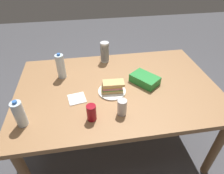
# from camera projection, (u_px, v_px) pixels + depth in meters

# --- Properties ---
(ground_plane) EXTENTS (8.00, 8.00, 0.00)m
(ground_plane) POSITION_uv_depth(u_px,v_px,m) (116.00, 141.00, 2.10)
(ground_plane) COLOR #4C4C51
(dining_table) EXTENTS (1.68, 1.09, 0.75)m
(dining_table) POSITION_uv_depth(u_px,v_px,m) (117.00, 93.00, 1.69)
(dining_table) COLOR #9E7047
(dining_table) RESTS_ON ground_plane
(paper_plate) EXTENTS (0.23, 0.23, 0.01)m
(paper_plate) POSITION_uv_depth(u_px,v_px,m) (112.00, 91.00, 1.57)
(paper_plate) COLOR white
(paper_plate) RESTS_ON dining_table
(sandwich) EXTENTS (0.19, 0.10, 0.08)m
(sandwich) POSITION_uv_depth(u_px,v_px,m) (112.00, 87.00, 1.54)
(sandwich) COLOR #DBB26B
(sandwich) RESTS_ON paper_plate
(soda_can_red) EXTENTS (0.07, 0.07, 0.12)m
(soda_can_red) POSITION_uv_depth(u_px,v_px,m) (91.00, 113.00, 1.30)
(soda_can_red) COLOR maroon
(soda_can_red) RESTS_ON dining_table
(chip_bag) EXTENTS (0.26, 0.27, 0.07)m
(chip_bag) POSITION_uv_depth(u_px,v_px,m) (145.00, 79.00, 1.65)
(chip_bag) COLOR #268C38
(chip_bag) RESTS_ON dining_table
(water_bottle_tall) EXTENTS (0.07, 0.07, 0.23)m
(water_bottle_tall) POSITION_uv_depth(u_px,v_px,m) (61.00, 66.00, 1.68)
(water_bottle_tall) COLOR silver
(water_bottle_tall) RESTS_ON dining_table
(plastic_cup_stack) EXTENTS (0.08, 0.08, 0.20)m
(plastic_cup_stack) POSITION_uv_depth(u_px,v_px,m) (105.00, 52.00, 1.90)
(plastic_cup_stack) COLOR silver
(plastic_cup_stack) RESTS_ON dining_table
(water_bottle_spare) EXTENTS (0.07, 0.07, 0.21)m
(water_bottle_spare) POSITION_uv_depth(u_px,v_px,m) (19.00, 114.00, 1.24)
(water_bottle_spare) COLOR silver
(water_bottle_spare) RESTS_ON dining_table
(soda_can_silver) EXTENTS (0.07, 0.07, 0.12)m
(soda_can_silver) POSITION_uv_depth(u_px,v_px,m) (122.00, 107.00, 1.34)
(soda_can_silver) COLOR silver
(soda_can_silver) RESTS_ON dining_table
(paper_napkin) EXTENTS (0.15, 0.15, 0.01)m
(paper_napkin) POSITION_uv_depth(u_px,v_px,m) (77.00, 99.00, 1.50)
(paper_napkin) COLOR white
(paper_napkin) RESTS_ON dining_table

